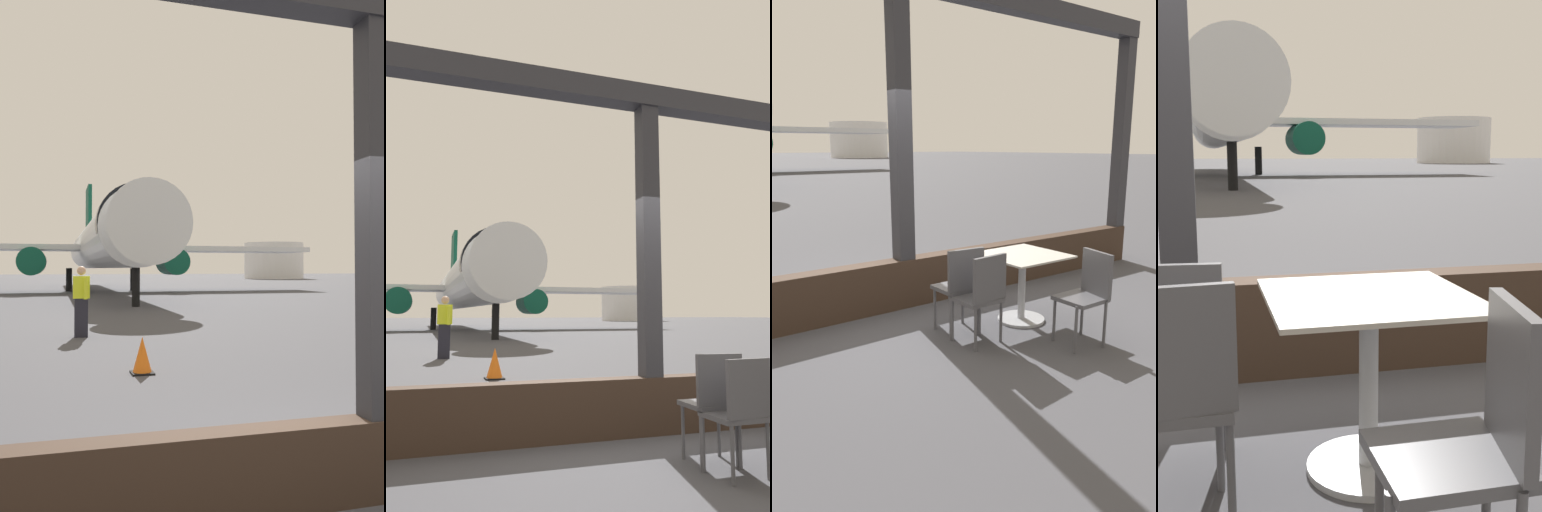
# 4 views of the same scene
# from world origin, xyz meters

# --- Properties ---
(ground_plane) EXTENTS (220.00, 220.00, 0.00)m
(ground_plane) POSITION_xyz_m (0.00, 40.00, 0.00)
(ground_plane) COLOR #424247
(window_frame) EXTENTS (8.39, 0.24, 3.78)m
(window_frame) POSITION_xyz_m (0.00, 0.00, 1.37)
(window_frame) COLOR #38281E
(window_frame) RESTS_ON ground
(airplane) EXTENTS (31.71, 37.20, 10.23)m
(airplane) POSITION_xyz_m (1.21, 33.65, 3.46)
(airplane) COLOR silver
(airplane) RESTS_ON ground
(ground_crew_worker) EXTENTS (0.40, 0.53, 1.74)m
(ground_crew_worker) POSITION_xyz_m (-1.64, 9.41, 0.90)
(ground_crew_worker) COLOR black
(ground_crew_worker) RESTS_ON ground
(traffic_cone) EXTENTS (0.36, 0.36, 0.59)m
(traffic_cone) POSITION_xyz_m (-0.92, 4.76, 0.28)
(traffic_cone) COLOR orange
(traffic_cone) RESTS_ON ground
(fuel_storage_tank) EXTENTS (9.94, 9.94, 6.03)m
(fuel_storage_tank) POSITION_xyz_m (33.71, 75.18, 3.01)
(fuel_storage_tank) COLOR white
(fuel_storage_tank) RESTS_ON ground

